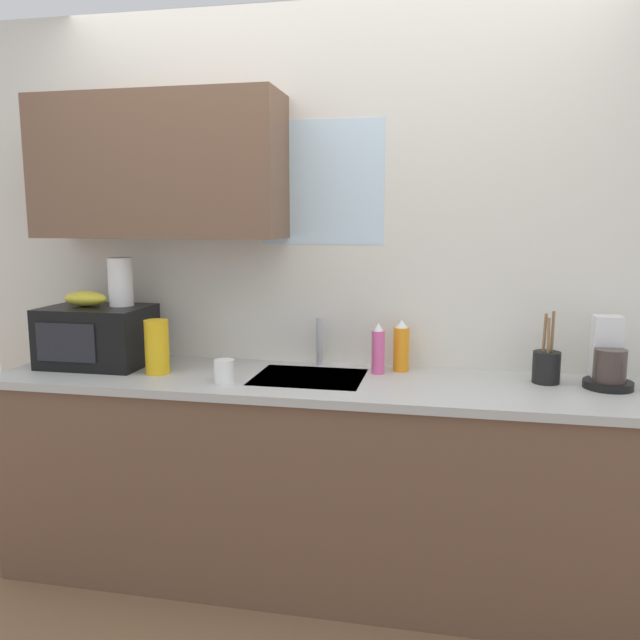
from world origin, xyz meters
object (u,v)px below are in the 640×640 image
Objects in this scene: dish_soap_bottle_orange at (401,347)px; utensil_crock at (546,366)px; dish_soap_bottle_pink at (378,350)px; mug_white at (224,371)px; coffee_maker at (608,361)px; banana_bunch at (86,299)px; cereal_canister at (157,347)px; microwave at (97,336)px; paper_towel_roll at (121,282)px.

dish_soap_bottle_orange is 0.77× the size of utensil_crock.
dish_soap_bottle_pink reaches higher than mug_white.
coffee_maker is 0.23m from utensil_crock.
dish_soap_bottle_pink is at bearing 3.99° from banana_bunch.
mug_white is at bearing -14.92° from cereal_canister.
mug_white is (0.68, -0.19, -0.09)m from microwave.
mug_white is at bearing -22.56° from paper_towel_roll.
microwave is at bearing -177.93° from utensil_crock.
dish_soap_bottle_orange is 0.61m from utensil_crock.
cereal_canister is (0.39, -0.10, -0.19)m from banana_bunch.
cereal_canister reaches higher than dish_soap_bottle_orange.
paper_towel_roll is 2.32× the size of mug_white.
coffee_maker is 1.54m from mug_white.
banana_bunch reaches higher than dish_soap_bottle_orange.
paper_towel_roll is 0.96× the size of dish_soap_bottle_orange.
cereal_canister is (0.34, -0.10, -0.02)m from microwave.
banana_bunch is 0.87× the size of dish_soap_bottle_orange.
cereal_canister is at bearing 165.08° from mug_white.
utensil_crock is at bearing -1.90° from dish_soap_bottle_pink.
banana_bunch is at bearing -161.57° from paper_towel_roll.
mug_white is (-1.52, -0.25, -0.06)m from coffee_maker.
utensil_crock is (1.63, 0.17, -0.05)m from cereal_canister.
utensil_crock is (1.97, 0.07, -0.06)m from microwave.
dish_soap_bottle_pink is at bearing 4.22° from microwave.
banana_bunch reaches higher than dish_soap_bottle_pink.
paper_towel_roll is 1.31m from dish_soap_bottle_orange.
microwave is 1.55× the size of utensil_crock.
utensil_crock is (-0.23, 0.01, -0.03)m from coffee_maker.
coffee_maker reaches higher than dish_soap_bottle_pink.
utensil_crock is (0.60, -0.09, -0.04)m from dish_soap_bottle_orange.
mug_white is at bearing -153.14° from dish_soap_bottle_orange.
paper_towel_roll reaches higher than banana_bunch.
paper_towel_roll reaches higher than mug_white.
banana_bunch reaches higher than utensil_crock.
coffee_maker is (2.10, 0.01, -0.28)m from paper_towel_roll.
microwave is 0.71m from mug_white.
dish_soap_bottle_pink is at bearing 177.86° from coffee_maker.
microwave is 2.07× the size of dish_soap_bottle_pink.
dish_soap_bottle_pink is 0.75× the size of utensil_crock.
microwave reaches higher than dish_soap_bottle_orange.
dish_soap_bottle_pink is at bearing 178.10° from utensil_crock.
dish_soap_bottle_orange is 2.41× the size of mug_white.
paper_towel_roll is at bearing 27.17° from microwave.
dish_soap_bottle_pink is 0.97× the size of dish_soap_bottle_orange.
cereal_canister is 0.36m from mug_white.
coffee_maker is 0.94× the size of utensil_crock.
dish_soap_bottle_pink is (1.28, 0.09, -0.03)m from microwave.
paper_towel_roll is at bearing 147.99° from cereal_canister.
paper_towel_roll reaches higher than cereal_canister.
banana_bunch reaches higher than mug_white.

